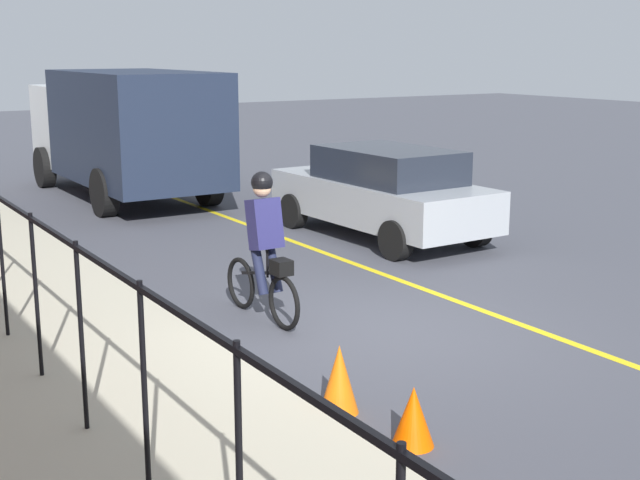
% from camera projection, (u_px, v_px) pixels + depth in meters
% --- Properties ---
extents(ground_plane, '(80.00, 80.00, 0.00)m').
position_uv_depth(ground_plane, '(378.00, 331.00, 10.14)').
color(ground_plane, '#43454E').
extents(lane_line_centre, '(36.00, 0.12, 0.01)m').
position_uv_depth(lane_line_centre, '(480.00, 310.00, 10.97)').
color(lane_line_centre, yellow).
rests_on(lane_line_centre, ground).
extents(sidewalk, '(40.00, 3.20, 0.15)m').
position_uv_depth(sidewalk, '(93.00, 384.00, 8.35)').
color(sidewalk, '#B9B29A').
rests_on(sidewalk, ground).
extents(iron_fence, '(21.26, 0.04, 1.60)m').
position_uv_depth(iron_fence, '(16.00, 247.00, 8.71)').
color(iron_fence, black).
rests_on(iron_fence, sidewalk).
extents(cyclist_lead, '(1.71, 0.37, 1.83)m').
position_uv_depth(cyclist_lead, '(264.00, 247.00, 10.36)').
color(cyclist_lead, black).
rests_on(cyclist_lead, ground).
extents(patrol_sedan, '(4.45, 2.02, 1.58)m').
position_uv_depth(patrol_sedan, '(383.00, 191.00, 14.99)').
color(patrol_sedan, '#989DA3').
rests_on(patrol_sedan, ground).
extents(box_truck_background, '(6.71, 2.54, 2.78)m').
position_uv_depth(box_truck_background, '(124.00, 128.00, 18.84)').
color(box_truck_background, '#1B2437').
rests_on(box_truck_background, ground).
extents(traffic_cone_near, '(0.36, 0.36, 0.64)m').
position_uv_depth(traffic_cone_near, '(339.00, 379.00, 7.81)').
color(traffic_cone_near, orange).
rests_on(traffic_cone_near, ground).
extents(traffic_cone_far, '(0.36, 0.36, 0.52)m').
position_uv_depth(traffic_cone_far, '(413.00, 416.00, 7.17)').
color(traffic_cone_far, '#EE5001').
rests_on(traffic_cone_far, ground).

